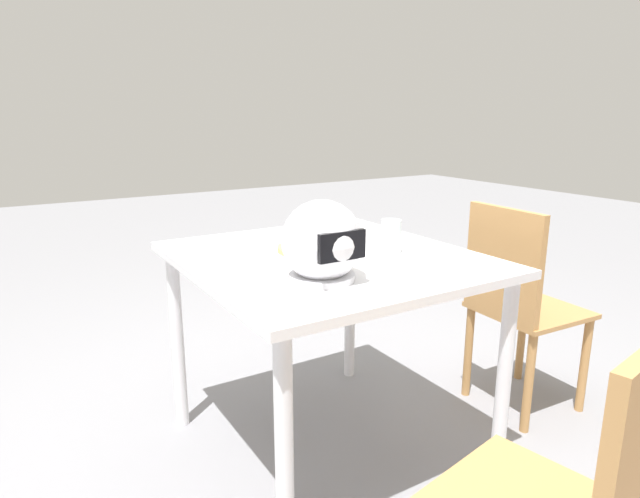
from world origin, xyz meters
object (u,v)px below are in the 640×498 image
Objects in this scene: dining_table at (327,280)px; chair_side at (516,298)px; pizza at (314,247)px; motorcycle_helmet at (322,243)px; drinking_glass at (391,237)px.

dining_table is 0.87m from chair_side.
dining_table is 4.18× the size of pizza.
dining_table is 4.29× the size of motorcycle_helmet.
chair_side is (-0.84, 0.16, -0.18)m from dining_table.
dining_table is 0.27m from drinking_glass.
motorcycle_helmet reaches higher than drinking_glass.
motorcycle_helmet is 1.97× the size of drinking_glass.
dining_table is at bearing -125.15° from motorcycle_helmet.
pizza is 0.32m from motorcycle_helmet.
pizza is 0.27m from drinking_glass.
drinking_glass reaches higher than dining_table.
drinking_glass is at bearing 152.24° from dining_table.
motorcycle_helmet reaches higher than dining_table.
motorcycle_helmet is at bearing 54.85° from dining_table.
pizza is 1.03× the size of motorcycle_helmet.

